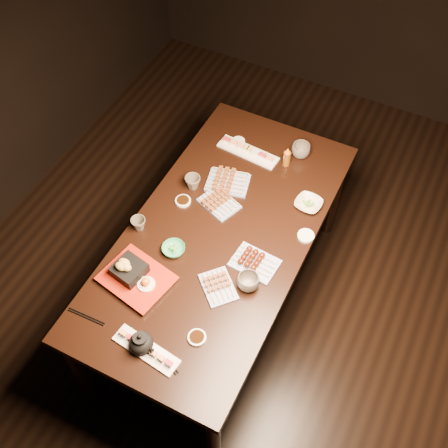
{
  "coord_description": "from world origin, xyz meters",
  "views": [
    {
      "loc": [
        0.42,
        -1.26,
        3.11
      ],
      "look_at": [
        -0.36,
        0.3,
        0.77
      ],
      "focal_mm": 45.0,
      "sensor_mm": 36.0,
      "label": 1
    }
  ],
  "objects_px": {
    "edamame_bowl_green": "(174,249)",
    "teacup_far_right": "(301,150)",
    "sushi_platter_near": "(146,349)",
    "yakitori_plate_right": "(218,285)",
    "dining_table": "(220,272)",
    "yakitori_plate_center": "(219,201)",
    "sushi_platter_far": "(248,150)",
    "teacup_far_left": "(193,182)",
    "condiment_bottle": "(287,157)",
    "yakitori_plate_left": "(228,180)",
    "edamame_bowl_cream": "(308,204)",
    "tempura_tray": "(136,274)",
    "teacup_near_left": "(139,224)",
    "teacup_mid_right": "(248,282)"
  },
  "relations": [
    {
      "from": "sushi_platter_far",
      "to": "teacup_far_left",
      "type": "distance_m",
      "value": 0.41
    },
    {
      "from": "yakitori_plate_left",
      "to": "condiment_bottle",
      "type": "relative_size",
      "value": 1.81
    },
    {
      "from": "yakitori_plate_left",
      "to": "sushi_platter_far",
      "type": "bearing_deg",
      "value": 76.9
    },
    {
      "from": "edamame_bowl_cream",
      "to": "yakitori_plate_center",
      "type": "bearing_deg",
      "value": -154.77
    },
    {
      "from": "yakitori_plate_right",
      "to": "teacup_far_right",
      "type": "distance_m",
      "value": 0.99
    },
    {
      "from": "sushi_platter_near",
      "to": "teacup_far_left",
      "type": "bearing_deg",
      "value": 113.34
    },
    {
      "from": "yakitori_plate_left",
      "to": "teacup_far_left",
      "type": "distance_m",
      "value": 0.19
    },
    {
      "from": "sushi_platter_near",
      "to": "edamame_bowl_green",
      "type": "relative_size",
      "value": 2.78
    },
    {
      "from": "tempura_tray",
      "to": "teacup_far_left",
      "type": "relative_size",
      "value": 3.78
    },
    {
      "from": "yakitori_plate_left",
      "to": "edamame_bowl_cream",
      "type": "distance_m",
      "value": 0.46
    },
    {
      "from": "yakitori_plate_right",
      "to": "teacup_near_left",
      "type": "xyz_separation_m",
      "value": [
        -0.53,
        0.14,
        0.01
      ]
    },
    {
      "from": "sushi_platter_far",
      "to": "edamame_bowl_green",
      "type": "relative_size",
      "value": 3.1
    },
    {
      "from": "edamame_bowl_green",
      "to": "teacup_mid_right",
      "type": "xyz_separation_m",
      "value": [
        0.42,
        -0.02,
        0.02
      ]
    },
    {
      "from": "yakitori_plate_right",
      "to": "tempura_tray",
      "type": "relative_size",
      "value": 0.6
    },
    {
      "from": "tempura_tray",
      "to": "condiment_bottle",
      "type": "distance_m",
      "value": 1.09
    },
    {
      "from": "sushi_platter_near",
      "to": "teacup_far_left",
      "type": "xyz_separation_m",
      "value": [
        -0.27,
        0.94,
        0.02
      ]
    },
    {
      "from": "teacup_mid_right",
      "to": "teacup_far_right",
      "type": "height_order",
      "value": "same"
    },
    {
      "from": "sushi_platter_near",
      "to": "teacup_far_right",
      "type": "relative_size",
      "value": 3.06
    },
    {
      "from": "teacup_near_left",
      "to": "edamame_bowl_cream",
      "type": "bearing_deg",
      "value": 35.89
    },
    {
      "from": "dining_table",
      "to": "sushi_platter_near",
      "type": "bearing_deg",
      "value": -75.88
    },
    {
      "from": "sushi_platter_near",
      "to": "yakitori_plate_center",
      "type": "bearing_deg",
      "value": 102.84
    },
    {
      "from": "dining_table",
      "to": "yakitori_plate_right",
      "type": "xyz_separation_m",
      "value": [
        0.14,
        -0.29,
        0.4
      ]
    },
    {
      "from": "dining_table",
      "to": "condiment_bottle",
      "type": "distance_m",
      "value": 0.75
    },
    {
      "from": "sushi_platter_far",
      "to": "edamame_bowl_green",
      "type": "xyz_separation_m",
      "value": [
        -0.04,
        -0.79,
        -0.0
      ]
    },
    {
      "from": "teacup_near_left",
      "to": "teacup_mid_right",
      "type": "distance_m",
      "value": 0.66
    },
    {
      "from": "sushi_platter_near",
      "to": "edamame_bowl_cream",
      "type": "relative_size",
      "value": 2.33
    },
    {
      "from": "edamame_bowl_green",
      "to": "edamame_bowl_cream",
      "type": "xyz_separation_m",
      "value": [
        0.5,
        0.58,
        -0.0
      ]
    },
    {
      "from": "dining_table",
      "to": "teacup_far_left",
      "type": "height_order",
      "value": "teacup_far_left"
    },
    {
      "from": "edamame_bowl_green",
      "to": "edamame_bowl_cream",
      "type": "relative_size",
      "value": 0.84
    },
    {
      "from": "teacup_near_left",
      "to": "yakitori_plate_right",
      "type": "bearing_deg",
      "value": -14.32
    },
    {
      "from": "sushi_platter_near",
      "to": "yakitori_plate_right",
      "type": "height_order",
      "value": "yakitori_plate_right"
    },
    {
      "from": "sushi_platter_far",
      "to": "tempura_tray",
      "type": "relative_size",
      "value": 1.12
    },
    {
      "from": "edamame_bowl_green",
      "to": "teacup_far_right",
      "type": "height_order",
      "value": "teacup_far_right"
    },
    {
      "from": "sushi_platter_far",
      "to": "teacup_far_right",
      "type": "height_order",
      "value": "teacup_far_right"
    },
    {
      "from": "edamame_bowl_green",
      "to": "edamame_bowl_cream",
      "type": "height_order",
      "value": "edamame_bowl_green"
    },
    {
      "from": "sushi_platter_near",
      "to": "yakitori_plate_right",
      "type": "bearing_deg",
      "value": 79.11
    },
    {
      "from": "yakitori_plate_left",
      "to": "yakitori_plate_right",
      "type": "bearing_deg",
      "value": -80.59
    },
    {
      "from": "teacup_mid_right",
      "to": "tempura_tray",
      "type": "bearing_deg",
      "value": -157.0
    },
    {
      "from": "edamame_bowl_green",
      "to": "teacup_near_left",
      "type": "bearing_deg",
      "value": 168.54
    },
    {
      "from": "dining_table",
      "to": "yakitori_plate_right",
      "type": "relative_size",
      "value": 9.22
    },
    {
      "from": "edamame_bowl_cream",
      "to": "teacup_far_left",
      "type": "distance_m",
      "value": 0.64
    },
    {
      "from": "tempura_tray",
      "to": "dining_table",
      "type": "bearing_deg",
      "value": 73.16
    },
    {
      "from": "teacup_mid_right",
      "to": "condiment_bottle",
      "type": "xyz_separation_m",
      "value": [
        -0.15,
        0.82,
        0.02
      ]
    },
    {
      "from": "yakitori_plate_right",
      "to": "teacup_near_left",
      "type": "relative_size",
      "value": 2.52
    },
    {
      "from": "yakitori_plate_center",
      "to": "teacup_far_right",
      "type": "bearing_deg",
      "value": 85.34
    },
    {
      "from": "yakitori_plate_center",
      "to": "edamame_bowl_green",
      "type": "relative_size",
      "value": 1.74
    },
    {
      "from": "teacup_far_left",
      "to": "condiment_bottle",
      "type": "relative_size",
      "value": 0.68
    },
    {
      "from": "yakitori_plate_center",
      "to": "teacup_far_left",
      "type": "relative_size",
      "value": 2.38
    },
    {
      "from": "sushi_platter_far",
      "to": "yakitori_plate_left",
      "type": "xyz_separation_m",
      "value": [
        -0.0,
        -0.26,
        0.01
      ]
    },
    {
      "from": "edamame_bowl_green",
      "to": "edamame_bowl_cream",
      "type": "bearing_deg",
      "value": 49.14
    }
  ]
}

